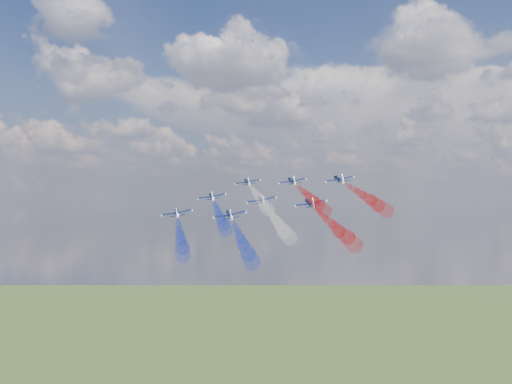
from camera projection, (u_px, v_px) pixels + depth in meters
The scene contains 16 objects.
jet_lead at pixel (247, 182), 191.90m from camera, with size 8.19×10.24×2.73m, color black, non-canonical shape.
trail_lead at pixel (258, 196), 171.94m from camera, with size 3.41×32.23×3.41m, color white, non-canonical shape.
jet_inner_left at pixel (212, 196), 178.33m from camera, with size 8.19×10.24×2.73m, color black, non-canonical shape.
trail_inner_left at pixel (219, 214), 158.37m from camera, with size 3.41×32.23×3.41m, color #1A33DF, non-canonical shape.
jet_inner_right at pixel (292, 181), 181.14m from camera, with size 8.19×10.24×2.73m, color black, non-canonical shape.
trail_inner_right at pixel (309, 196), 161.18m from camera, with size 3.41×32.23×3.41m, color red, non-canonical shape.
jet_outer_left at pixel (177, 213), 163.26m from camera, with size 8.19×10.24×2.73m, color black, non-canonical shape.
trail_outer_left at pixel (180, 234), 143.30m from camera, with size 3.41×32.23×3.41m, color #1A33DF, non-canonical shape.
jet_center_third at pixel (261, 200), 167.13m from camera, with size 8.19×10.24×2.73m, color black, non-canonical shape.
trail_center_third at pixel (275, 219), 147.17m from camera, with size 3.41×32.23×3.41m, color white, non-canonical shape.
jet_outer_right at pixel (339, 179), 170.76m from camera, with size 8.19×10.24×2.73m, color black, non-canonical shape.
trail_outer_right at pixel (363, 195), 150.81m from camera, with size 3.41×32.23×3.41m, color red, non-canonical shape.
jet_rear_left at pixel (230, 215), 151.87m from camera, with size 8.19×10.24×2.73m, color black, non-canonical shape.
trail_rear_left at pixel (241, 238), 131.91m from camera, with size 3.41×32.23×3.41m, color #1A33DF, non-canonical shape.
jet_rear_right at pixel (310, 203), 157.27m from camera, with size 8.19×10.24×2.73m, color black, non-canonical shape.
trail_rear_right at pixel (333, 224), 137.31m from camera, with size 3.41×32.23×3.41m, color red, non-canonical shape.
Camera 1 is at (83.73, -170.31, 133.13)m, focal length 44.50 mm.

